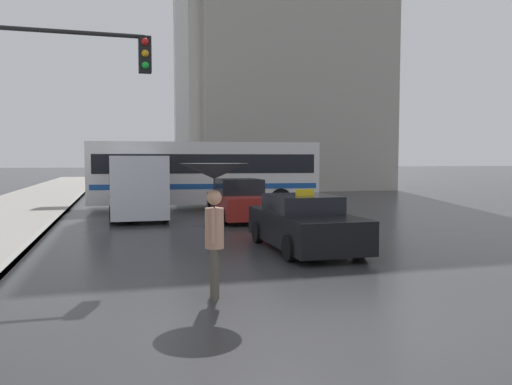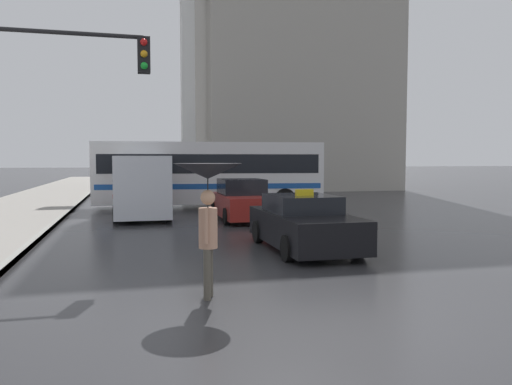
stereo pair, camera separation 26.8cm
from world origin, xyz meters
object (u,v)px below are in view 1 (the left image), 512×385
(city_bus, at_px, (205,172))
(traffic_light, at_px, (49,92))
(ambulance_van, at_px, (137,183))
(sedan_red, at_px, (239,201))
(taxi, at_px, (304,224))
(monument_cross, at_px, (181,32))
(pedestrian_with_umbrella, at_px, (214,188))

(city_bus, distance_m, traffic_light, 12.97)
(ambulance_van, relative_size, city_bus, 0.53)
(sedan_red, bearing_deg, taxi, 91.07)
(taxi, bearing_deg, monument_cross, -89.35)
(taxi, xyz_separation_m, monument_cross, (-0.26, 22.86, 10.32))
(sedan_red, xyz_separation_m, city_bus, (-0.46, 5.02, 1.01))
(pedestrian_with_umbrella, bearing_deg, ambulance_van, 22.41)
(pedestrian_with_umbrella, xyz_separation_m, traffic_light, (-2.90, 3.73, 1.93))
(city_bus, xyz_separation_m, pedestrian_with_umbrella, (-2.44, -15.38, 0.10))
(taxi, bearing_deg, pedestrian_with_umbrella, 51.78)
(taxi, distance_m, ambulance_van, 9.27)
(city_bus, bearing_deg, pedestrian_with_umbrella, 176.75)
(pedestrian_with_umbrella, bearing_deg, sedan_red, 3.13)
(ambulance_van, height_order, monument_cross, monument_cross)
(sedan_red, relative_size, pedestrian_with_umbrella, 1.87)
(city_bus, distance_m, pedestrian_with_umbrella, 15.57)
(ambulance_van, distance_m, city_bus, 4.48)
(taxi, xyz_separation_m, traffic_light, (-5.93, -0.11, 3.09))
(pedestrian_with_umbrella, bearing_deg, traffic_light, 56.67)
(taxi, relative_size, sedan_red, 1.03)
(taxi, bearing_deg, traffic_light, 1.11)
(taxi, xyz_separation_m, ambulance_van, (-3.80, 8.43, 0.69))
(sedan_red, xyz_separation_m, traffic_light, (-5.81, -6.62, 3.03))
(taxi, distance_m, city_bus, 11.59)
(city_bus, xyz_separation_m, traffic_light, (-5.34, -11.64, 2.02))
(city_bus, bearing_deg, ambulance_van, 139.74)
(taxi, height_order, pedestrian_with_umbrella, pedestrian_with_umbrella)
(taxi, height_order, monument_cross, monument_cross)
(traffic_light, bearing_deg, taxi, 1.11)
(sedan_red, xyz_separation_m, ambulance_van, (-3.68, 1.92, 0.64))
(taxi, relative_size, monument_cross, 0.22)
(ambulance_van, xyz_separation_m, city_bus, (3.21, 3.10, 0.37))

